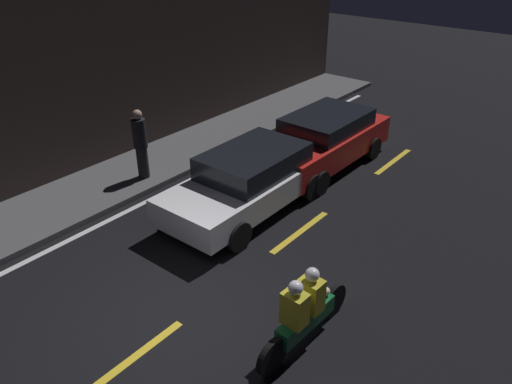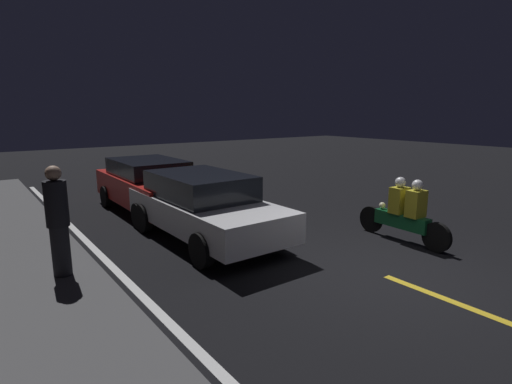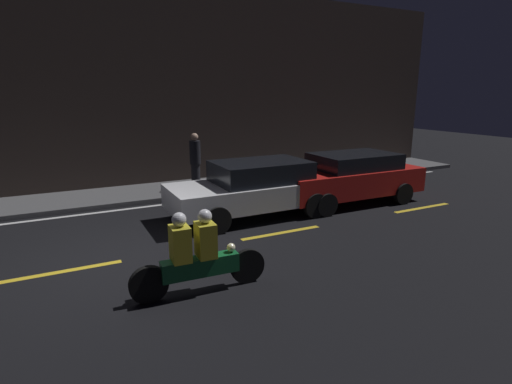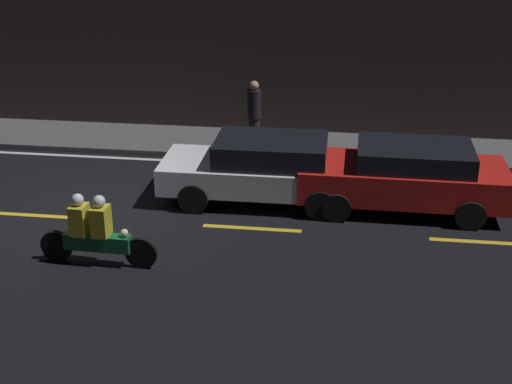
# 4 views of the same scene
# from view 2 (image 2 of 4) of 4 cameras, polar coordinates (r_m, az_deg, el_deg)

# --- Properties ---
(ground_plane) EXTENTS (56.00, 56.00, 0.00)m
(ground_plane) POSITION_cam_2_polar(r_m,az_deg,el_deg) (7.15, 18.09, -11.38)
(ground_plane) COLOR black
(lane_dash_c) EXTENTS (2.00, 0.14, 0.01)m
(lane_dash_c) POSITION_cam_2_polar(r_m,az_deg,el_deg) (6.69, 25.26, -13.57)
(lane_dash_c) COLOR gold
(lane_dash_c) RESTS_ON ground
(lane_dash_d) EXTENTS (2.00, 0.14, 0.01)m
(lane_dash_d) POSITION_cam_2_polar(r_m,az_deg,el_deg) (9.46, 0.56, -5.15)
(lane_dash_d) COLOR gold
(lane_dash_d) RESTS_ON ground
(lane_dash_e) EXTENTS (2.00, 0.14, 0.01)m
(lane_dash_e) POSITION_cam_2_polar(r_m,az_deg,el_deg) (13.22, -11.31, -0.57)
(lane_dash_e) COLOR gold
(lane_dash_e) RESTS_ON ground
(lane_solid_kerb) EXTENTS (25.20, 0.14, 0.01)m
(lane_solid_kerb) POSITION_cam_2_polar(r_m,az_deg,el_deg) (4.99, -8.34, -21.52)
(lane_solid_kerb) COLOR silver
(lane_solid_kerb) RESTS_ON ground
(sedan_white) EXTENTS (4.29, 1.90, 1.41)m
(sedan_white) POSITION_cam_2_polar(r_m,az_deg,el_deg) (8.55, -7.45, -1.83)
(sedan_white) COLOR silver
(sedan_white) RESTS_ON ground
(taxi_red) EXTENTS (4.31, 1.93, 1.42)m
(taxi_red) POSITION_cam_2_polar(r_m,az_deg,el_deg) (11.21, -14.80, 1.08)
(taxi_red) COLOR red
(taxi_red) RESTS_ON ground
(motorcycle) EXTENTS (2.20, 0.39, 1.37)m
(motorcycle) POSITION_cam_2_polar(r_m,az_deg,el_deg) (8.88, 20.51, -2.75)
(motorcycle) COLOR black
(motorcycle) RESTS_ON ground
(pedestrian) EXTENTS (0.34, 0.34, 1.76)m
(pedestrian) POSITION_cam_2_polar(r_m,az_deg,el_deg) (6.96, -26.45, -3.63)
(pedestrian) COLOR black
(pedestrian) RESTS_ON raised_curb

